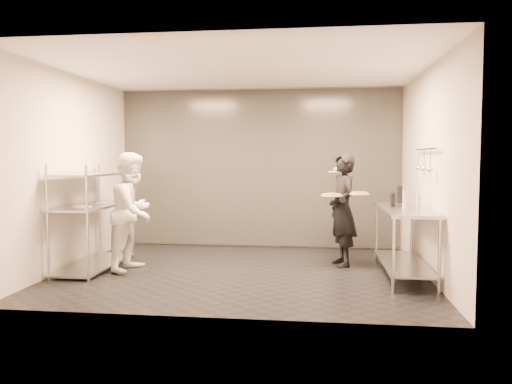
# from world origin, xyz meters

# --- Properties ---
(room_shell) EXTENTS (5.00, 4.00, 2.80)m
(room_shell) POSITION_xyz_m (0.00, 1.18, 1.40)
(room_shell) COLOR black
(room_shell) RESTS_ON ground
(pass_rack) EXTENTS (0.60, 1.60, 1.50)m
(pass_rack) POSITION_xyz_m (-2.15, -0.00, 0.77)
(pass_rack) COLOR #ACAFB3
(pass_rack) RESTS_ON ground
(prep_counter) EXTENTS (0.60, 1.80, 0.92)m
(prep_counter) POSITION_xyz_m (2.18, 0.00, 0.63)
(prep_counter) COLOR #ACAFB3
(prep_counter) RESTS_ON ground
(utensil_rail) EXTENTS (0.07, 1.20, 0.31)m
(utensil_rail) POSITION_xyz_m (2.43, -0.00, 1.55)
(utensil_rail) COLOR #ACAFB3
(utensil_rail) RESTS_ON room_shell
(waiter) EXTENTS (0.55, 0.69, 1.65)m
(waiter) POSITION_xyz_m (1.40, 0.60, 0.83)
(waiter) COLOR black
(waiter) RESTS_ON ground
(chef) EXTENTS (0.72, 0.88, 1.66)m
(chef) POSITION_xyz_m (-1.55, -0.04, 0.83)
(chef) COLOR white
(chef) RESTS_ON ground
(pizza_plate_near) EXTENTS (0.32, 0.32, 0.05)m
(pizza_plate_near) POSITION_xyz_m (1.24, 0.42, 1.06)
(pizza_plate_near) COLOR silver
(pizza_plate_near) RESTS_ON waiter
(pizza_plate_far) EXTENTS (0.32, 0.32, 0.05)m
(pizza_plate_far) POSITION_xyz_m (1.60, 0.41, 1.08)
(pizza_plate_far) COLOR silver
(pizza_plate_far) RESTS_ON waiter
(salad_plate) EXTENTS (0.29, 0.29, 0.07)m
(salad_plate) POSITION_xyz_m (1.33, 0.93, 1.39)
(salad_plate) COLOR silver
(salad_plate) RESTS_ON waiter
(pos_monitor) EXTENTS (0.07, 0.26, 0.19)m
(pos_monitor) POSITION_xyz_m (2.06, 0.23, 1.01)
(pos_monitor) COLOR black
(pos_monitor) RESTS_ON prep_counter
(bottle_green) EXTENTS (0.07, 0.07, 0.24)m
(bottle_green) POSITION_xyz_m (2.17, -0.09, 1.04)
(bottle_green) COLOR #98A699
(bottle_green) RESTS_ON prep_counter
(bottle_clear) EXTENTS (0.06, 0.06, 0.19)m
(bottle_clear) POSITION_xyz_m (2.35, -0.02, 1.01)
(bottle_clear) COLOR #98A699
(bottle_clear) RESTS_ON prep_counter
(bottle_dark) EXTENTS (0.07, 0.07, 0.25)m
(bottle_dark) POSITION_xyz_m (2.25, 0.80, 1.04)
(bottle_dark) COLOR black
(bottle_dark) RESTS_ON prep_counter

